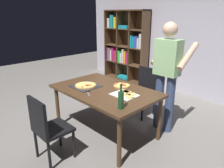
{
  "coord_description": "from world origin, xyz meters",
  "views": [
    {
      "loc": [
        2.26,
        -2.04,
        1.87
      ],
      "look_at": [
        0.0,
        0.15,
        0.8
      ],
      "focal_mm": 33.68,
      "sensor_mm": 36.0,
      "label": 1
    }
  ],
  "objects_px": {
    "chair_near_camera": "(47,126)",
    "chair_far_side": "(144,88)",
    "kitchen_scissors": "(88,92)",
    "second_pizza_plain": "(122,85)",
    "dining_table": "(105,93)",
    "person_serving_pizza": "(167,72)",
    "pepperoni_pizza_on_tray": "(86,86)",
    "bookshelf": "(126,46)",
    "wine_bottle": "(121,99)"
  },
  "relations": [
    {
      "from": "dining_table",
      "to": "second_pizza_plain",
      "type": "bearing_deg",
      "value": 74.38
    },
    {
      "from": "dining_table",
      "to": "kitchen_scissors",
      "type": "xyz_separation_m",
      "value": [
        -0.07,
        -0.28,
        0.08
      ]
    },
    {
      "from": "dining_table",
      "to": "bookshelf",
      "type": "xyz_separation_m",
      "value": [
        -1.75,
        2.39,
        0.3
      ]
    },
    {
      "from": "dining_table",
      "to": "chair_far_side",
      "type": "bearing_deg",
      "value": 90.0
    },
    {
      "from": "dining_table",
      "to": "wine_bottle",
      "type": "relative_size",
      "value": 5.13
    },
    {
      "from": "chair_near_camera",
      "to": "wine_bottle",
      "type": "relative_size",
      "value": 2.85
    },
    {
      "from": "chair_near_camera",
      "to": "second_pizza_plain",
      "type": "height_order",
      "value": "chair_near_camera"
    },
    {
      "from": "wine_bottle",
      "to": "kitchen_scissors",
      "type": "bearing_deg",
      "value": 176.8
    },
    {
      "from": "chair_near_camera",
      "to": "kitchen_scissors",
      "type": "distance_m",
      "value": 0.76
    },
    {
      "from": "dining_table",
      "to": "bookshelf",
      "type": "distance_m",
      "value": 2.97
    },
    {
      "from": "person_serving_pizza",
      "to": "wine_bottle",
      "type": "xyz_separation_m",
      "value": [
        0.05,
        -1.1,
        -0.13
      ]
    },
    {
      "from": "person_serving_pizza",
      "to": "second_pizza_plain",
      "type": "xyz_separation_m",
      "value": [
        -0.51,
        -0.49,
        -0.24
      ]
    },
    {
      "from": "pepperoni_pizza_on_tray",
      "to": "second_pizza_plain",
      "type": "height_order",
      "value": "pepperoni_pizza_on_tray"
    },
    {
      "from": "chair_near_camera",
      "to": "second_pizza_plain",
      "type": "bearing_deg",
      "value": 86.42
    },
    {
      "from": "chair_far_side",
      "to": "kitchen_scissors",
      "type": "height_order",
      "value": "chair_far_side"
    },
    {
      "from": "chair_near_camera",
      "to": "person_serving_pizza",
      "type": "height_order",
      "value": "person_serving_pizza"
    },
    {
      "from": "chair_near_camera",
      "to": "chair_far_side",
      "type": "height_order",
      "value": "same"
    },
    {
      "from": "chair_far_side",
      "to": "bookshelf",
      "type": "height_order",
      "value": "bookshelf"
    },
    {
      "from": "person_serving_pizza",
      "to": "wine_bottle",
      "type": "height_order",
      "value": "person_serving_pizza"
    },
    {
      "from": "bookshelf",
      "to": "kitchen_scissors",
      "type": "relative_size",
      "value": 10.01
    },
    {
      "from": "dining_table",
      "to": "bookshelf",
      "type": "height_order",
      "value": "bookshelf"
    },
    {
      "from": "bookshelf",
      "to": "pepperoni_pizza_on_tray",
      "type": "height_order",
      "value": "bookshelf"
    },
    {
      "from": "pepperoni_pizza_on_tray",
      "to": "bookshelf",
      "type": "bearing_deg",
      "value": 119.66
    },
    {
      "from": "chair_near_camera",
      "to": "chair_far_side",
      "type": "relative_size",
      "value": 1.0
    },
    {
      "from": "chair_near_camera",
      "to": "second_pizza_plain",
      "type": "xyz_separation_m",
      "value": [
        0.08,
        1.29,
        0.25
      ]
    },
    {
      "from": "chair_far_side",
      "to": "person_serving_pizza",
      "type": "bearing_deg",
      "value": -20.5
    },
    {
      "from": "chair_far_side",
      "to": "second_pizza_plain",
      "type": "relative_size",
      "value": 3.39
    },
    {
      "from": "pepperoni_pizza_on_tray",
      "to": "second_pizza_plain",
      "type": "distance_m",
      "value": 0.58
    },
    {
      "from": "chair_far_side",
      "to": "wine_bottle",
      "type": "distance_m",
      "value": 1.51
    },
    {
      "from": "bookshelf",
      "to": "second_pizza_plain",
      "type": "height_order",
      "value": "bookshelf"
    },
    {
      "from": "bookshelf",
      "to": "person_serving_pizza",
      "type": "height_order",
      "value": "bookshelf"
    },
    {
      "from": "wine_bottle",
      "to": "second_pizza_plain",
      "type": "relative_size",
      "value": 1.19
    },
    {
      "from": "second_pizza_plain",
      "to": "kitchen_scissors",
      "type": "bearing_deg",
      "value": -104.89
    },
    {
      "from": "person_serving_pizza",
      "to": "kitchen_scissors",
      "type": "relative_size",
      "value": 8.98
    },
    {
      "from": "kitchen_scissors",
      "to": "second_pizza_plain",
      "type": "bearing_deg",
      "value": 75.11
    },
    {
      "from": "pepperoni_pizza_on_tray",
      "to": "second_pizza_plain",
      "type": "bearing_deg",
      "value": 47.15
    },
    {
      "from": "dining_table",
      "to": "person_serving_pizza",
      "type": "height_order",
      "value": "person_serving_pizza"
    },
    {
      "from": "person_serving_pizza",
      "to": "bookshelf",
      "type": "bearing_deg",
      "value": 145.51
    },
    {
      "from": "chair_far_side",
      "to": "chair_near_camera",
      "type": "bearing_deg",
      "value": -90.0
    },
    {
      "from": "chair_near_camera",
      "to": "person_serving_pizza",
      "type": "bearing_deg",
      "value": 71.7
    },
    {
      "from": "chair_near_camera",
      "to": "pepperoni_pizza_on_tray",
      "type": "distance_m",
      "value": 0.95
    },
    {
      "from": "bookshelf",
      "to": "pepperoni_pizza_on_tray",
      "type": "bearing_deg",
      "value": -60.34
    },
    {
      "from": "person_serving_pizza",
      "to": "pepperoni_pizza_on_tray",
      "type": "bearing_deg",
      "value": -134.56
    },
    {
      "from": "chair_far_side",
      "to": "person_serving_pizza",
      "type": "relative_size",
      "value": 0.51
    },
    {
      "from": "chair_near_camera",
      "to": "person_serving_pizza",
      "type": "relative_size",
      "value": 0.51
    },
    {
      "from": "bookshelf",
      "to": "dining_table",
      "type": "bearing_deg",
      "value": -53.77
    },
    {
      "from": "wine_bottle",
      "to": "kitchen_scissors",
      "type": "height_order",
      "value": "wine_bottle"
    },
    {
      "from": "dining_table",
      "to": "kitchen_scissors",
      "type": "relative_size",
      "value": 8.32
    },
    {
      "from": "dining_table",
      "to": "second_pizza_plain",
      "type": "xyz_separation_m",
      "value": [
        0.08,
        0.29,
        0.08
      ]
    },
    {
      "from": "bookshelf",
      "to": "person_serving_pizza",
      "type": "relative_size",
      "value": 1.11
    }
  ]
}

